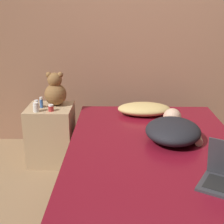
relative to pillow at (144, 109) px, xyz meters
The scene contains 11 objects.
ground_plane 0.90m from the pillow, 87.65° to the right, with size 12.00×12.00×0.00m, color #937551.
wall_back 0.93m from the pillow, 86.97° to the left, with size 8.00×0.06×2.60m.
bed 0.77m from the pillow, 87.65° to the right, with size 1.31×1.95×0.49m.
nightstand 0.94m from the pillow, behind, with size 0.43×0.42×0.56m.
pillow is the anchor object (origin of this frame).
person_lying 0.60m from the pillow, 72.57° to the right, with size 0.49×0.66×0.16m.
teddy_bear 0.87m from the pillow, behind, with size 0.21×0.21×0.32m.
bottle_blue 0.97m from the pillow, behind, with size 0.03×0.03×0.10m.
bottle_orange 1.02m from the pillow, behind, with size 0.04×0.04×0.07m.
bottle_red 0.87m from the pillow, behind, with size 0.05×0.05×0.06m.
bottle_white 1.00m from the pillow, behind, with size 0.05×0.05×0.09m.
Camera 1 is at (-0.28, -2.10, 1.47)m, focal length 50.00 mm.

